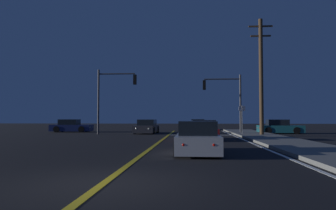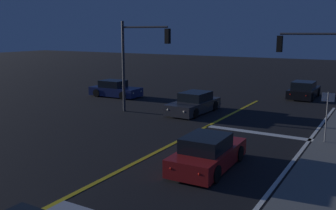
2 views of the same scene
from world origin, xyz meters
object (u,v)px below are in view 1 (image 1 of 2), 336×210
at_px(traffic_signal_near_right, 226,95).
at_px(street_sign_corner, 242,115).
at_px(car_parked_curb_silver, 197,139).
at_px(car_far_approaching_navy, 71,127).
at_px(traffic_signal_far_left, 112,91).
at_px(utility_pole_right, 261,75).
at_px(car_side_waiting_black, 198,125).
at_px(car_lead_oncoming_teal, 279,127).
at_px(car_following_oncoming_red, 203,131).
at_px(car_mid_block_charcoal, 147,127).

xyz_separation_m(traffic_signal_near_right, street_sign_corner, (0.98, -2.80, -1.99)).
xyz_separation_m(car_parked_curb_silver, traffic_signal_near_right, (3.05, 16.69, 3.10)).
height_order(car_far_approaching_navy, traffic_signal_far_left, traffic_signal_far_left).
height_order(car_parked_curb_silver, utility_pole_right, utility_pole_right).
bearing_deg(utility_pole_right, traffic_signal_far_left, 169.49).
bearing_deg(car_side_waiting_black, car_far_approaching_navy, -151.21).
xyz_separation_m(car_lead_oncoming_teal, utility_pole_right, (-2.74, -4.95, 4.39)).
relative_size(car_far_approaching_navy, car_side_waiting_black, 0.96).
bearing_deg(car_parked_curb_silver, car_lead_oncoming_teal, 65.39).
bearing_deg(car_lead_oncoming_teal, car_side_waiting_black, -138.12).
distance_m(car_lead_oncoming_teal, traffic_signal_far_left, 16.24).
distance_m(traffic_signal_far_left, street_sign_corner, 11.85).
xyz_separation_m(car_side_waiting_black, traffic_signal_near_right, (2.49, -10.27, 3.10)).
xyz_separation_m(car_side_waiting_black, traffic_signal_far_left, (-8.07, -11.67, 3.35)).
height_order(car_parked_curb_silver, car_lead_oncoming_teal, same).
height_order(car_following_oncoming_red, car_lead_oncoming_teal, same).
bearing_deg(car_mid_block_charcoal, car_far_approaching_navy, -13.54).
bearing_deg(street_sign_corner, car_mid_block_charcoal, 158.31).
distance_m(car_lead_oncoming_teal, car_side_waiting_black, 11.88).
distance_m(car_mid_block_charcoal, street_sign_corner, 9.31).
bearing_deg(car_far_approaching_navy, car_parked_curb_silver, 31.43).
relative_size(car_mid_block_charcoal, car_far_approaching_navy, 1.06).
bearing_deg(car_far_approaching_navy, traffic_signal_near_right, 77.61).
height_order(car_parked_curb_silver, car_side_waiting_black, same).
bearing_deg(car_following_oncoming_red, street_sign_corner, 56.31).
height_order(traffic_signal_near_right, traffic_signal_far_left, traffic_signal_far_left).
height_order(car_parked_curb_silver, street_sign_corner, street_sign_corner).
relative_size(car_parked_curb_silver, car_lead_oncoming_teal, 1.02).
height_order(car_lead_oncoming_teal, car_side_waiting_black, same).
distance_m(car_following_oncoming_red, utility_pole_right, 8.00).
xyz_separation_m(car_following_oncoming_red, street_sign_corner, (3.49, 5.57, 1.11)).
height_order(car_lead_oncoming_teal, utility_pole_right, utility_pole_right).
bearing_deg(utility_pole_right, car_far_approaching_navy, 159.93).
bearing_deg(car_following_oncoming_red, car_lead_oncoming_teal, 49.68).
relative_size(utility_pole_right, street_sign_corner, 3.79).
bearing_deg(traffic_signal_near_right, car_far_approaching_navy, -10.34).
relative_size(car_lead_oncoming_teal, traffic_signal_far_left, 0.71).
bearing_deg(car_lead_oncoming_teal, car_parked_curb_silver, -22.57).
xyz_separation_m(car_parked_curb_silver, car_far_approaching_navy, (-12.97, 19.61, 0.00)).
height_order(car_mid_block_charcoal, traffic_signal_far_left, traffic_signal_far_left).
distance_m(car_side_waiting_black, street_sign_corner, 13.57).
relative_size(car_lead_oncoming_teal, car_side_waiting_black, 0.93).
bearing_deg(car_lead_oncoming_teal, car_following_oncoming_red, -36.67).
bearing_deg(car_side_waiting_black, traffic_signal_near_right, -76.12).
xyz_separation_m(car_mid_block_charcoal, traffic_signal_near_right, (7.61, -0.62, 3.10)).
distance_m(car_side_waiting_black, traffic_signal_far_left, 14.59).
relative_size(car_far_approaching_navy, street_sign_corner, 1.71).
xyz_separation_m(traffic_signal_far_left, street_sign_corner, (11.55, -1.40, -2.24)).
relative_size(car_side_waiting_black, utility_pole_right, 0.47).
height_order(utility_pole_right, street_sign_corner, utility_pole_right).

